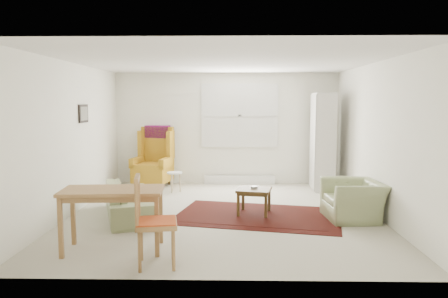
{
  "coord_description": "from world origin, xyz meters",
  "views": [
    {
      "loc": [
        0.16,
        -7.13,
        1.85
      ],
      "look_at": [
        0.0,
        0.3,
        1.05
      ],
      "focal_mm": 35.0,
      "sensor_mm": 36.0,
      "label": 1
    }
  ],
  "objects_px": {
    "stool": "(175,182)",
    "sofa": "(130,194)",
    "cabinet": "(323,142)",
    "desk_chair": "(156,221)",
    "wingback_chair": "(152,156)",
    "armchair": "(353,196)",
    "coffee_table": "(254,201)",
    "desk": "(113,220)"
  },
  "relations": [
    {
      "from": "armchair",
      "to": "desk",
      "type": "distance_m",
      "value": 3.73
    },
    {
      "from": "coffee_table",
      "to": "desk",
      "type": "xyz_separation_m",
      "value": [
        -1.84,
        -1.81,
        0.17
      ]
    },
    {
      "from": "sofa",
      "to": "desk_chair",
      "type": "height_order",
      "value": "desk_chair"
    },
    {
      "from": "cabinet",
      "to": "desk",
      "type": "relative_size",
      "value": 1.65
    },
    {
      "from": "stool",
      "to": "desk_chair",
      "type": "bearing_deg",
      "value": -85.16
    },
    {
      "from": "wingback_chair",
      "to": "armchair",
      "type": "bearing_deg",
      "value": -24.44
    },
    {
      "from": "cabinet",
      "to": "stool",
      "type": "bearing_deg",
      "value": -171.31
    },
    {
      "from": "coffee_table",
      "to": "desk_chair",
      "type": "relative_size",
      "value": 0.52
    },
    {
      "from": "cabinet",
      "to": "wingback_chair",
      "type": "bearing_deg",
      "value": 178.43
    },
    {
      "from": "wingback_chair",
      "to": "stool",
      "type": "relative_size",
      "value": 3.17
    },
    {
      "from": "armchair",
      "to": "desk",
      "type": "height_order",
      "value": "desk"
    },
    {
      "from": "armchair",
      "to": "desk",
      "type": "relative_size",
      "value": 0.76
    },
    {
      "from": "armchair",
      "to": "desk",
      "type": "bearing_deg",
      "value": -70.0
    },
    {
      "from": "desk",
      "to": "desk_chair",
      "type": "distance_m",
      "value": 0.82
    },
    {
      "from": "coffee_table",
      "to": "stool",
      "type": "height_order",
      "value": "coffee_table"
    },
    {
      "from": "sofa",
      "to": "desk_chair",
      "type": "distance_m",
      "value": 2.28
    },
    {
      "from": "stool",
      "to": "cabinet",
      "type": "bearing_deg",
      "value": 6.49
    },
    {
      "from": "coffee_table",
      "to": "desk_chair",
      "type": "height_order",
      "value": "desk_chair"
    },
    {
      "from": "stool",
      "to": "cabinet",
      "type": "distance_m",
      "value": 3.22
    },
    {
      "from": "sofa",
      "to": "cabinet",
      "type": "relative_size",
      "value": 0.88
    },
    {
      "from": "armchair",
      "to": "wingback_chair",
      "type": "bearing_deg",
      "value": -129.92
    },
    {
      "from": "sofa",
      "to": "desk_chair",
      "type": "xyz_separation_m",
      "value": [
        0.81,
        -2.13,
        0.15
      ]
    },
    {
      "from": "desk_chair",
      "to": "cabinet",
      "type": "bearing_deg",
      "value": -40.97
    },
    {
      "from": "sofa",
      "to": "coffee_table",
      "type": "distance_m",
      "value": 2.03
    },
    {
      "from": "stool",
      "to": "sofa",
      "type": "bearing_deg",
      "value": -103.46
    },
    {
      "from": "desk",
      "to": "desk_chair",
      "type": "height_order",
      "value": "desk_chair"
    },
    {
      "from": "desk_chair",
      "to": "coffee_table",
      "type": "bearing_deg",
      "value": -36.74
    },
    {
      "from": "coffee_table",
      "to": "stool",
      "type": "relative_size",
      "value": 1.27
    },
    {
      "from": "sofa",
      "to": "cabinet",
      "type": "xyz_separation_m",
      "value": [
        3.57,
        2.3,
        0.66
      ]
    },
    {
      "from": "wingback_chair",
      "to": "desk",
      "type": "bearing_deg",
      "value": -75.08
    },
    {
      "from": "desk",
      "to": "armchair",
      "type": "bearing_deg",
      "value": 24.42
    },
    {
      "from": "coffee_table",
      "to": "cabinet",
      "type": "height_order",
      "value": "cabinet"
    },
    {
      "from": "coffee_table",
      "to": "cabinet",
      "type": "relative_size",
      "value": 0.26
    },
    {
      "from": "desk",
      "to": "desk_chair",
      "type": "xyz_separation_m",
      "value": [
        0.63,
        -0.5,
        0.13
      ]
    },
    {
      "from": "desk",
      "to": "sofa",
      "type": "bearing_deg",
      "value": 96.23
    },
    {
      "from": "coffee_table",
      "to": "stool",
      "type": "bearing_deg",
      "value": 131.39
    },
    {
      "from": "sofa",
      "to": "desk",
      "type": "xyz_separation_m",
      "value": [
        0.18,
        -1.63,
        0.03
      ]
    },
    {
      "from": "desk_chair",
      "to": "wingback_chair",
      "type": "bearing_deg",
      "value": 2.03
    },
    {
      "from": "cabinet",
      "to": "desk_chair",
      "type": "height_order",
      "value": "cabinet"
    },
    {
      "from": "stool",
      "to": "cabinet",
      "type": "height_order",
      "value": "cabinet"
    },
    {
      "from": "armchair",
      "to": "stool",
      "type": "relative_size",
      "value": 2.25
    },
    {
      "from": "sofa",
      "to": "stool",
      "type": "bearing_deg",
      "value": -31.84
    }
  ]
}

